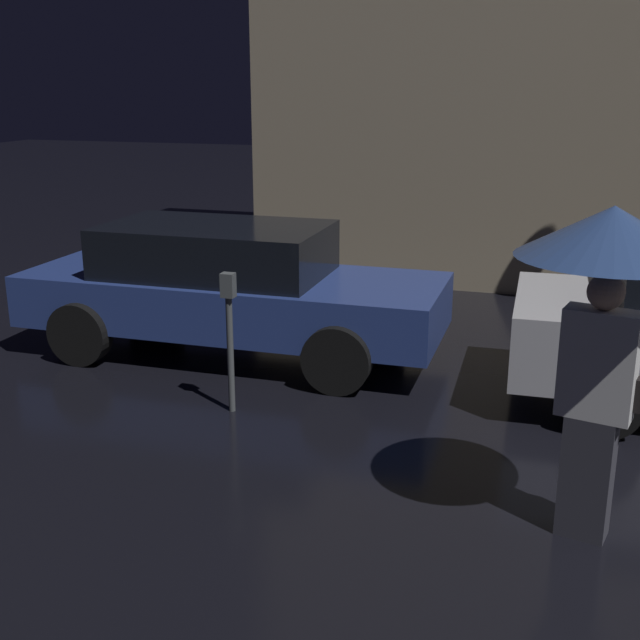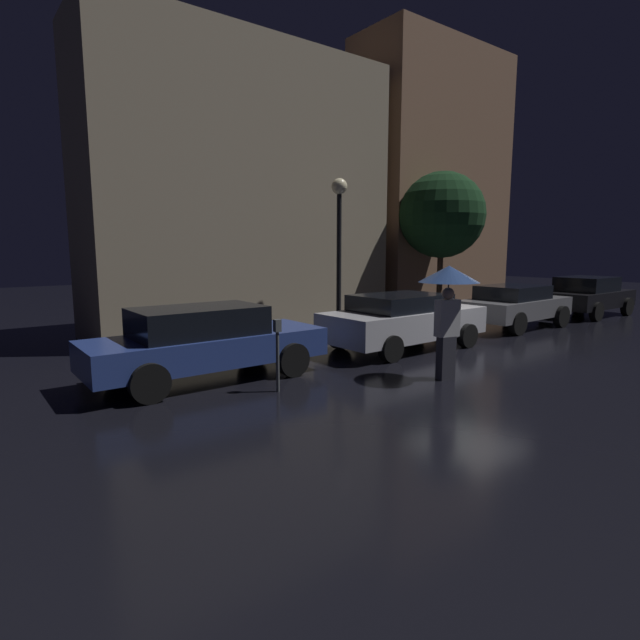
{
  "view_description": "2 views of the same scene",
  "coord_description": "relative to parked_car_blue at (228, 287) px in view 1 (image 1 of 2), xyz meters",
  "views": [
    {
      "loc": [
        -2.95,
        -6.46,
        2.95
      ],
      "look_at": [
        -4.94,
        0.08,
        0.91
      ],
      "focal_mm": 45.0,
      "sensor_mm": 36.0,
      "label": 1
    },
    {
      "loc": [
        -10.4,
        -7.49,
        2.59
      ],
      "look_at": [
        -4.89,
        -0.2,
        1.24
      ],
      "focal_mm": 28.0,
      "sensor_mm": 36.0,
      "label": 2
    }
  ],
  "objects": [
    {
      "name": "parking_meter",
      "position": [
        0.68,
        -1.55,
        0.05
      ],
      "size": [
        0.12,
        0.1,
        1.32
      ],
      "color": "#4C5154",
      "rests_on": "ground"
    },
    {
      "name": "pedestrian_with_umbrella",
      "position": [
        3.77,
        -2.81,
        1.02
      ],
      "size": [
        1.16,
        1.16,
        2.23
      ],
      "rotation": [
        0.0,
        0.0,
        2.91
      ],
      "color": "#383842",
      "rests_on": "ground"
    },
    {
      "name": "parked_car_blue",
      "position": [
        0.0,
        0.0,
        0.0
      ],
      "size": [
        4.64,
        1.88,
        1.45
      ],
      "rotation": [
        0.0,
        0.0,
        0.0
      ],
      "color": "navy",
      "rests_on": "ground"
    }
  ]
}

